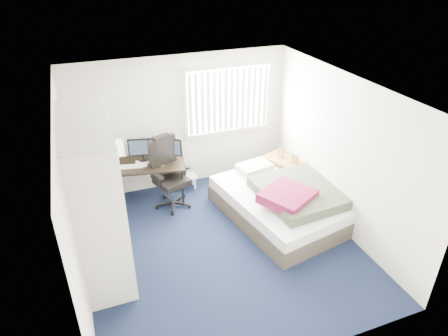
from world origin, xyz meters
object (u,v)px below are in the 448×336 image
office_chair (169,180)px  bed (284,201)px  desk (140,161)px  nightstand (286,163)px

office_chair → bed: office_chair is taller
desk → bed: bearing=-32.7°
nightstand → office_chair: bearing=174.2°
nightstand → desk: bearing=168.5°
office_chair → bed: (1.72, -1.07, -0.19)m
bed → desk: bearing=147.3°
office_chair → bed: bearing=-31.8°
desk → office_chair: 0.60m
office_chair → nightstand: (2.20, -0.22, 0.02)m
office_chair → bed: 2.03m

